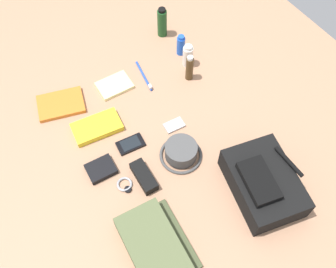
{
  "coord_description": "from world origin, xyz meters",
  "views": [
    {
      "loc": [
        0.7,
        -0.46,
        1.41
      ],
      "look_at": [
        0.0,
        0.0,
        0.04
      ],
      "focal_mm": 41.95,
      "sensor_mm": 36.0,
      "label": 1
    }
  ],
  "objects": [
    {
      "name": "travel_guidebook",
      "position": [
        -0.21,
        -0.22,
        0.01
      ],
      "size": [
        0.14,
        0.22,
        0.03
      ],
      "color": "yellow",
      "rests_on": "ground_plane"
    },
    {
      "name": "bucket_hat",
      "position": [
        0.1,
        0.0,
        0.03
      ],
      "size": [
        0.17,
        0.17,
        0.07
      ],
      "color": "#4A4A4A",
      "rests_on": "ground_plane"
    },
    {
      "name": "sunglasses_case",
      "position": [
        0.1,
        -0.18,
        0.02
      ],
      "size": [
        0.14,
        0.06,
        0.04
      ],
      "primitive_type": "cube",
      "rotation": [
        0.0,
        0.0,
        -0.05
      ],
      "color": "black",
      "rests_on": "ground_plane"
    },
    {
      "name": "toiletry_pouch",
      "position": [
        0.36,
        -0.29,
        0.04
      ],
      "size": [
        0.31,
        0.24,
        0.07
      ],
      "color": "#56603D",
      "rests_on": "ground_plane"
    },
    {
      "name": "cell_phone",
      "position": [
        -0.06,
        -0.15,
        0.01
      ],
      "size": [
        0.08,
        0.12,
        0.01
      ],
      "color": "black",
      "rests_on": "ground_plane"
    },
    {
      "name": "ground_plane",
      "position": [
        0.0,
        0.0,
        -0.01
      ],
      "size": [
        2.64,
        2.02,
        0.02
      ],
      "primitive_type": "cube",
      "color": "#A87A5B",
      "rests_on": "ground"
    },
    {
      "name": "cologne_bottle",
      "position": [
        -0.22,
        0.26,
        0.07
      ],
      "size": [
        0.03,
        0.03,
        0.14
      ],
      "color": "#473319",
      "rests_on": "ground_plane"
    },
    {
      "name": "toothpaste_tube",
      "position": [
        -0.3,
        0.3,
        0.06
      ],
      "size": [
        0.05,
        0.05,
        0.12
      ],
      "color": "white",
      "rests_on": "ground_plane"
    },
    {
      "name": "wallet",
      "position": [
        -0.02,
        -0.3,
        0.01
      ],
      "size": [
        0.1,
        0.12,
        0.02
      ],
      "primitive_type": "cube",
      "rotation": [
        0.0,
        0.0,
        -0.07
      ],
      "color": "black",
      "rests_on": "ground_plane"
    },
    {
      "name": "media_player",
      "position": [
        -0.04,
        0.06,
        0.01
      ],
      "size": [
        0.06,
        0.09,
        0.01
      ],
      "color": "#B7B7BC",
      "rests_on": "ground_plane"
    },
    {
      "name": "backpack",
      "position": [
        0.39,
        0.18,
        0.06
      ],
      "size": [
        0.37,
        0.29,
        0.13
      ],
      "color": "black",
      "rests_on": "ground_plane"
    },
    {
      "name": "toothbrush",
      "position": [
        -0.33,
        0.09,
        0.01
      ],
      "size": [
        0.18,
        0.04,
        0.02
      ],
      "color": "blue",
      "rests_on": "ground_plane"
    },
    {
      "name": "notepad",
      "position": [
        -0.37,
        -0.05,
        0.01
      ],
      "size": [
        0.12,
        0.15,
        0.02
      ],
      "primitive_type": "cube",
      "rotation": [
        0.0,
        0.0,
        -0.04
      ],
      "color": "beige",
      "rests_on": "ground_plane"
    },
    {
      "name": "shampoo_bottle",
      "position": [
        -0.53,
        0.31,
        0.08
      ],
      "size": [
        0.05,
        0.05,
        0.16
      ],
      "color": "#19471E",
      "rests_on": "ground_plane"
    },
    {
      "name": "deodorant_spray",
      "position": [
        -0.37,
        0.32,
        0.05
      ],
      "size": [
        0.04,
        0.04,
        0.11
      ],
      "color": "blue",
      "rests_on": "ground_plane"
    },
    {
      "name": "paperback_novel",
      "position": [
        -0.4,
        -0.3,
        0.01
      ],
      "size": [
        0.19,
        0.23,
        0.02
      ],
      "color": "orange",
      "rests_on": "ground_plane"
    },
    {
      "name": "wristwatch",
      "position": [
        0.09,
        -0.26,
        0.01
      ],
      "size": [
        0.07,
        0.06,
        0.01
      ],
      "color": "#99999E",
      "rests_on": "ground_plane"
    }
  ]
}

